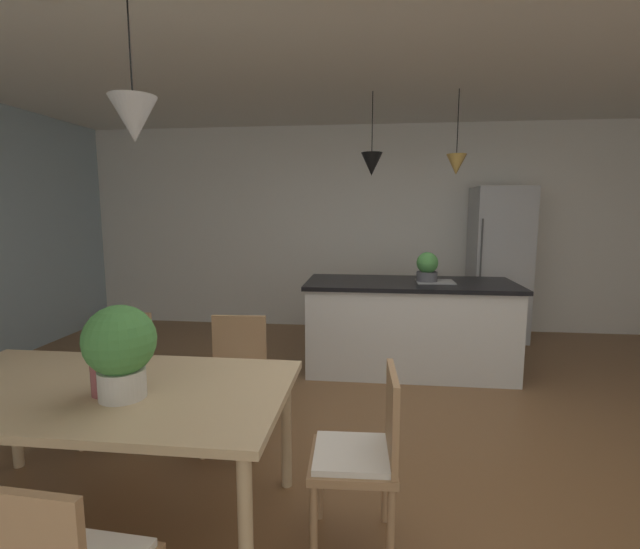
# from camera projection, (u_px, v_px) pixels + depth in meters

# --- Properties ---
(ground_plane) EXTENTS (10.00, 8.40, 0.04)m
(ground_plane) POSITION_uv_depth(u_px,v_px,m) (393.00, 450.00, 3.09)
(ground_plane) COLOR brown
(ceiling_slab) EXTENTS (10.00, 8.40, 0.12)m
(ceiling_slab) POSITION_uv_depth(u_px,v_px,m) (403.00, 13.00, 2.70)
(ceiling_slab) COLOR white
(wall_back_kitchen) EXTENTS (10.00, 0.12, 2.70)m
(wall_back_kitchen) POSITION_uv_depth(u_px,v_px,m) (385.00, 228.00, 6.10)
(wall_back_kitchen) COLOR white
(wall_back_kitchen) RESTS_ON ground_plane
(dining_table) EXTENTS (1.87, 1.00, 0.73)m
(dining_table) POSITION_uv_depth(u_px,v_px,m) (100.00, 399.00, 2.25)
(dining_table) COLOR #D1B284
(dining_table) RESTS_ON ground_plane
(chair_kitchen_end) EXTENTS (0.42, 0.42, 0.87)m
(chair_kitchen_end) POSITION_uv_depth(u_px,v_px,m) (363.00, 452.00, 2.13)
(chair_kitchen_end) COLOR #A87F56
(chair_kitchen_end) RESTS_ON ground_plane
(chair_far_right) EXTENTS (0.42, 0.42, 0.87)m
(chair_far_right) POSITION_uv_depth(u_px,v_px,m) (235.00, 377.00, 3.09)
(chair_far_right) COLOR #A87F56
(chair_far_right) RESTS_ON ground_plane
(chair_far_left) EXTENTS (0.41, 0.41, 0.87)m
(chair_far_left) POSITION_uv_depth(u_px,v_px,m) (119.00, 372.00, 3.18)
(chair_far_left) COLOR #A87F56
(chair_far_left) RESTS_ON ground_plane
(kitchen_island) EXTENTS (2.03, 0.87, 0.91)m
(kitchen_island) POSITION_uv_depth(u_px,v_px,m) (409.00, 325.00, 4.52)
(kitchen_island) COLOR silver
(kitchen_island) RESTS_ON ground_plane
(refrigerator) EXTENTS (0.66, 0.67, 1.87)m
(refrigerator) POSITION_uv_depth(u_px,v_px,m) (498.00, 264.00, 5.61)
(refrigerator) COLOR #B2B5B7
(refrigerator) RESTS_ON ground_plane
(pendant_over_table) EXTENTS (0.23, 0.23, 0.78)m
(pendant_over_table) POSITION_uv_depth(u_px,v_px,m) (134.00, 119.00, 2.18)
(pendant_over_table) COLOR black
(pendant_over_island_main) EXTENTS (0.20, 0.20, 0.78)m
(pendant_over_island_main) POSITION_uv_depth(u_px,v_px,m) (372.00, 164.00, 4.34)
(pendant_over_island_main) COLOR black
(pendant_over_island_aux) EXTENTS (0.19, 0.19, 0.77)m
(pendant_over_island_aux) POSITION_uv_depth(u_px,v_px,m) (456.00, 164.00, 4.25)
(pendant_over_island_aux) COLOR black
(potted_plant_on_island) EXTENTS (0.21, 0.21, 0.29)m
(potted_plant_on_island) POSITION_uv_depth(u_px,v_px,m) (427.00, 267.00, 4.42)
(potted_plant_on_island) COLOR #4C4C51
(potted_plant_on_island) RESTS_ON kitchen_island
(potted_plant_on_table) EXTENTS (0.33, 0.33, 0.44)m
(potted_plant_on_table) POSITION_uv_depth(u_px,v_px,m) (120.00, 347.00, 2.08)
(potted_plant_on_table) COLOR beige
(potted_plant_on_table) RESTS_ON dining_table
(vase_on_dining_table) EXTENTS (0.13, 0.13, 0.22)m
(vase_on_dining_table) POSITION_uv_depth(u_px,v_px,m) (105.00, 371.00, 2.14)
(vase_on_dining_table) COLOR #994C51
(vase_on_dining_table) RESTS_ON dining_table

